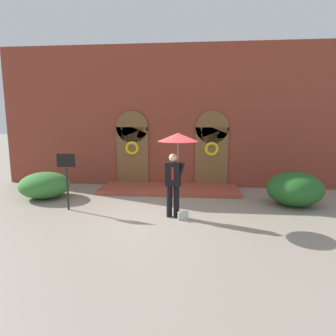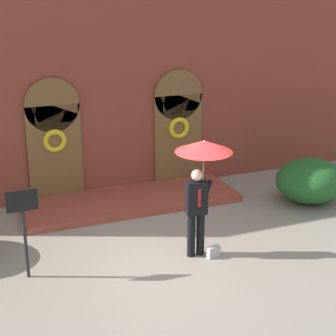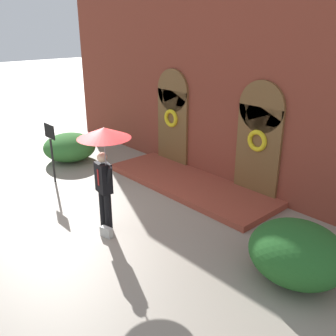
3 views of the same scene
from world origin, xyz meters
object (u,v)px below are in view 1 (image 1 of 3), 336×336
object	(u,v)px
shrub_left	(45,185)
shrub_right	(295,189)
handbag	(183,216)
person_with_umbrella	(177,150)
sign_post	(67,172)

from	to	relation	value
shrub_left	shrub_right	size ratio (longest dim) A/B	0.99
handbag	shrub_right	distance (m)	3.89
person_with_umbrella	shrub_left	size ratio (longest dim) A/B	1.37
shrub_right	person_with_umbrella	bearing A→B (deg)	-157.38
sign_post	shrub_left	bearing A→B (deg)	138.11
sign_post	handbag	bearing A→B (deg)	-8.91
person_with_umbrella	shrub_right	size ratio (longest dim) A/B	1.36
handbag	sign_post	distance (m)	3.72
handbag	shrub_right	bearing A→B (deg)	13.17
person_with_umbrella	shrub_left	bearing A→B (deg)	161.15
handbag	shrub_right	size ratio (longest dim) A/B	0.16
handbag	shrub_left	size ratio (longest dim) A/B	0.16
handbag	person_with_umbrella	bearing A→B (deg)	121.70
handbag	shrub_left	world-z (taller)	shrub_left
handbag	sign_post	xyz separation A→B (m)	(-3.53, 0.55, 1.05)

